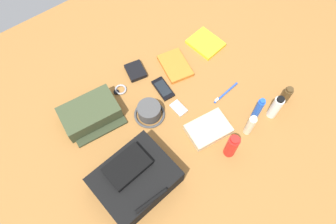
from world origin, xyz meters
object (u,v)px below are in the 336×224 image
Objects in this scene: bucket_hat at (149,112)px; sunscreen_spray at (232,146)px; backpack at (135,179)px; toiletry_pouch at (90,114)px; cologne_bottle at (286,95)px; media_player at (179,109)px; toothbrush at (225,94)px; folded_towel at (208,129)px; paperback_novel at (206,43)px; wristwatch at (120,90)px; lotion_bottle at (250,125)px; wallet at (136,71)px; cell_phone at (163,89)px; deodorant_spray at (258,109)px; toothpaste_tube at (276,107)px; travel_guidebook at (175,66)px.

sunscreen_spray reaches higher than bucket_hat.
toiletry_pouch is at bearing -91.19° from backpack.
cologne_bottle reaches higher than media_player.
toothbrush is 0.86× the size of folded_towel.
paperback_novel reaches higher than wristwatch.
bucket_hat is 0.21m from wristwatch.
toothbrush is at bearing -170.33° from backpack.
lotion_bottle is at bearing 76.44° from toothbrush.
wallet is (0.24, -0.61, -0.06)m from lotion_bottle.
media_player is 0.44× the size of folded_towel.
backpack is 0.50m from cell_phone.
media_player is at bearing 155.42° from bucket_hat.
toiletry_pouch is 0.80m from deodorant_spray.
toiletry_pouch is 3.28× the size of media_player.
cell_phone is at bearing -42.32° from toothbrush.
wristwatch is at bearing -56.68° from media_player.
lotion_bottle is at bearing 3.55° from cologne_bottle.
bucket_hat is 0.97× the size of toothpaste_tube.
wallet is (-0.32, -0.09, -0.03)m from toiletry_pouch.
lotion_bottle reaches higher than toothbrush.
bucket_hat reaches higher than wristwatch.
travel_guidebook is (0.32, -0.49, -0.04)m from cologne_bottle.
folded_towel is (-0.18, 0.24, -0.02)m from bucket_hat.
backpack is 0.66m from deodorant_spray.
cologne_bottle is at bearing 99.43° from paperback_novel.
toothpaste_tube is 0.16m from lotion_bottle.
toiletry_pouch is 2.60× the size of wallet.
bucket_hat is at bearing -36.64° from toothpaste_tube.
toothbrush is (0.11, -0.23, -0.07)m from toothpaste_tube.
wristwatch is at bearing -69.17° from sunscreen_spray.
cell_phone is at bearing -140.28° from backpack.
toiletry_pouch is 4.03× the size of wristwatch.
cell_phone is at bearing -56.34° from deodorant_spray.
cologne_bottle is 0.51× the size of travel_guidebook.
backpack is 1.66× the size of travel_guidebook.
paperback_novel is 0.23m from travel_guidebook.
deodorant_spray reaches higher than folded_towel.
toothpaste_tube is at bearing -175.88° from sunscreen_spray.
deodorant_spray is (-0.65, 0.08, 0.02)m from backpack.
wristwatch is at bearing -40.72° from cologne_bottle.
paperback_novel is (-0.51, -0.17, -0.02)m from bucket_hat.
cologne_bottle is 0.54× the size of folded_towel.
lotion_bottle is at bearing -1.65° from toothpaste_tube.
travel_guidebook reaches higher than wristwatch.
deodorant_spray is 0.38m from media_player.
media_player is (0.35, -0.30, -0.07)m from toothpaste_tube.
folded_towel reaches higher than travel_guidebook.
toothbrush is 1.57× the size of wallet.
paperback_novel is at bearing -92.58° from toothpaste_tube.
folded_towel reaches higher than media_player.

